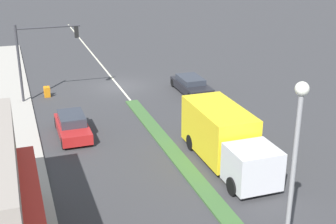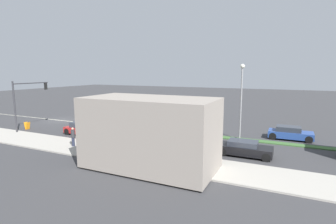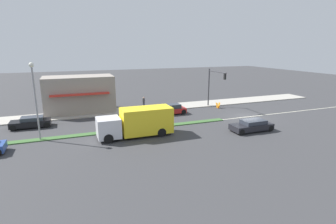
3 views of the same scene
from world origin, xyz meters
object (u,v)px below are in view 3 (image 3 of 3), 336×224
at_px(traffic_signal_main, 214,82).
at_px(pedestrian, 144,102).
at_px(street_lamp, 35,92).
at_px(delivery_truck, 138,122).
at_px(sedan_dark, 252,126).
at_px(hatchback_red, 170,109).
at_px(suv_black, 31,122).
at_px(warning_aframe_sign, 218,105).

height_order(traffic_signal_main, pedestrian, traffic_signal_main).
xyz_separation_m(street_lamp, pedestrian, (9.08, -13.06, -3.76)).
relative_size(delivery_truck, sedan_dark, 1.64).
relative_size(sedan_dark, hatchback_red, 1.08).
height_order(delivery_truck, sedan_dark, delivery_truck).
bearing_deg(sedan_dark, suv_black, 65.94).
distance_m(pedestrian, delivery_truck, 11.92).
height_order(street_lamp, warning_aframe_sign, street_lamp).
distance_m(pedestrian, warning_aframe_sign, 11.01).
bearing_deg(pedestrian, hatchback_red, -148.00).
bearing_deg(hatchback_red, pedestrian, 32.00).
height_order(traffic_signal_main, hatchback_red, traffic_signal_main).
height_order(traffic_signal_main, sedan_dark, traffic_signal_main).
relative_size(traffic_signal_main, delivery_truck, 0.75).
bearing_deg(warning_aframe_sign, hatchback_red, 95.59).
height_order(pedestrian, suv_black, pedestrian).
height_order(warning_aframe_sign, sedan_dark, sedan_dark).
xyz_separation_m(delivery_truck, hatchback_red, (7.20, -6.38, -0.82)).
bearing_deg(pedestrian, sedan_dark, -150.22).
distance_m(street_lamp, pedestrian, 16.35).
bearing_deg(warning_aframe_sign, sedan_dark, 167.34).
height_order(warning_aframe_sign, delivery_truck, delivery_truck).
height_order(street_lamp, hatchback_red, street_lamp).
xyz_separation_m(street_lamp, sedan_dark, (-5.00, -21.12, -4.18)).
bearing_deg(pedestrian, warning_aframe_sign, -107.52).
bearing_deg(delivery_truck, warning_aframe_sign, -60.86).
relative_size(pedestrian, suv_black, 0.41).
xyz_separation_m(pedestrian, hatchback_red, (-4.08, -2.55, -0.36)).
height_order(hatchback_red, suv_black, hatchback_red).
xyz_separation_m(street_lamp, delivery_truck, (-2.20, -9.23, -3.31)).
xyz_separation_m(street_lamp, warning_aframe_sign, (5.78, -23.54, -4.35)).
bearing_deg(sedan_dark, delivery_truck, 76.74).
relative_size(delivery_truck, hatchback_red, 1.77).
xyz_separation_m(sedan_dark, hatchback_red, (10.00, 5.51, 0.06)).
xyz_separation_m(street_lamp, hatchback_red, (5.00, -15.61, -4.13)).
bearing_deg(pedestrian, suv_black, 105.90).
bearing_deg(traffic_signal_main, warning_aframe_sign, -118.26).
bearing_deg(hatchback_red, sedan_dark, -151.16).
bearing_deg(street_lamp, hatchback_red, -72.24).
bearing_deg(sedan_dark, hatchback_red, 28.84).
height_order(street_lamp, pedestrian, street_lamp).
relative_size(traffic_signal_main, pedestrian, 3.29).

